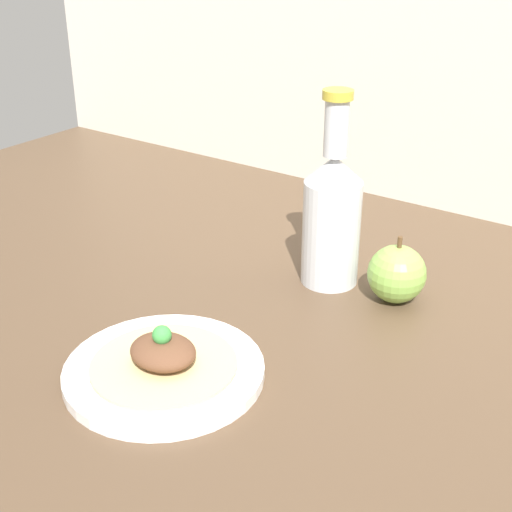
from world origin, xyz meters
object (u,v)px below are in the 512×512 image
(cider_bottle, at_px, (332,214))
(apple, at_px, (397,274))
(plate, at_px, (164,370))
(plated_food, at_px, (163,356))

(cider_bottle, relative_size, apple, 2.90)
(plate, relative_size, cider_bottle, 0.83)
(plated_food, height_order, apple, apple)
(apple, bearing_deg, plated_food, -113.83)
(plated_food, distance_m, apple, 0.34)
(plate, xyz_separation_m, plated_food, (-0.00, 0.00, 0.02))
(plate, distance_m, cider_bottle, 0.32)
(plate, height_order, cider_bottle, cider_bottle)
(plated_food, height_order, cider_bottle, cider_bottle)
(plated_food, relative_size, cider_bottle, 0.61)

